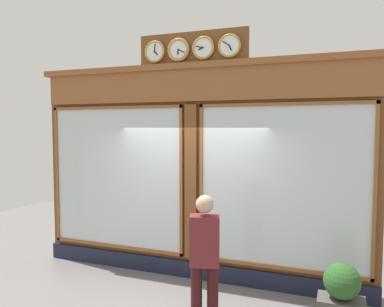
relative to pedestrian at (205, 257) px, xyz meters
name	(u,v)px	position (x,y,z in m)	size (l,w,h in m)	color
shop_facade	(195,170)	(0.73, -1.60, 0.86)	(5.80, 0.42, 4.03)	brown
pedestrian	(205,257)	(0.00, 0.00, 0.00)	(0.41, 0.31, 1.69)	#3A1316
planter_shrub	(342,281)	(-1.57, -0.56, -0.29)	(0.44, 0.44, 0.44)	#285623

